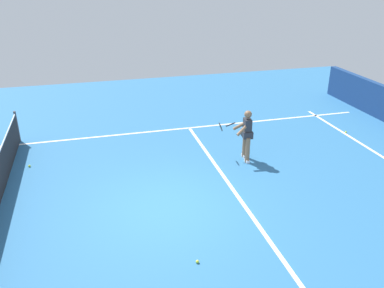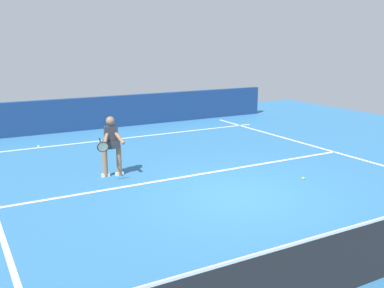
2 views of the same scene
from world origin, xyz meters
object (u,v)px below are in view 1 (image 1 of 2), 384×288
Objects in this scene: tennis_ball_mid at (29,166)px; tennis_ball_far at (197,262)px; tennis_ball_near at (346,132)px; tennis_player at (246,133)px.

tennis_ball_far is (-5.22, -3.60, 0.00)m from tennis_ball_mid.
tennis_ball_mid is 6.34m from tennis_ball_far.
tennis_ball_near is 1.00× the size of tennis_ball_far.
tennis_ball_far is (-5.13, 6.83, 0.00)m from tennis_ball_near.
tennis_ball_mid is at bearing 34.58° from tennis_ball_far.
tennis_player is at bearing -100.39° from tennis_ball_mid.
tennis_player reaches higher than tennis_ball_far.
tennis_player is at bearing -32.67° from tennis_ball_far.
tennis_player is 23.48× the size of tennis_ball_far.
tennis_ball_far is at bearing 126.93° from tennis_ball_near.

